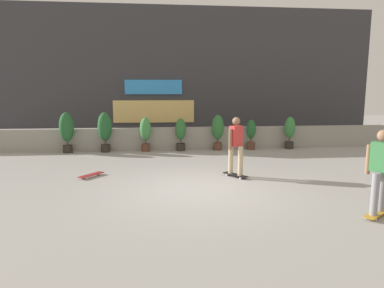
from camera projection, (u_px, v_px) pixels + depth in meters
ground_plane at (198, 189)px, 8.47m from camera, size 48.00×48.00×0.00m
planter_wall at (181, 138)px, 14.30m from camera, size 18.00×0.40×0.90m
building_backdrop at (175, 75)px, 17.80m from camera, size 20.00×2.08×6.50m
potted_plant_0 at (67, 129)px, 13.32m from camera, size 0.56×0.56×1.59m
potted_plant_1 at (105, 129)px, 13.47m from camera, size 0.55×0.55×1.58m
potted_plant_2 at (146, 132)px, 13.66m from camera, size 0.45×0.45×1.37m
potted_plant_3 at (181, 133)px, 13.81m from camera, size 0.43×0.43×1.32m
potted_plant_4 at (218, 130)px, 13.95m from camera, size 0.49×0.49×1.45m
potted_plant_5 at (251, 133)px, 14.11m from camera, size 0.38×0.38×1.24m
potted_plant_6 at (290, 131)px, 14.27m from camera, size 0.44×0.44×1.34m
skater_far_right at (236, 144)px, 9.51m from camera, size 0.63×0.77×1.70m
skater_by_wall_left at (381, 169)px, 6.47m from camera, size 0.77×0.63×1.70m
skateboard_aside at (91, 175)px, 9.64m from camera, size 0.64×0.76×0.08m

